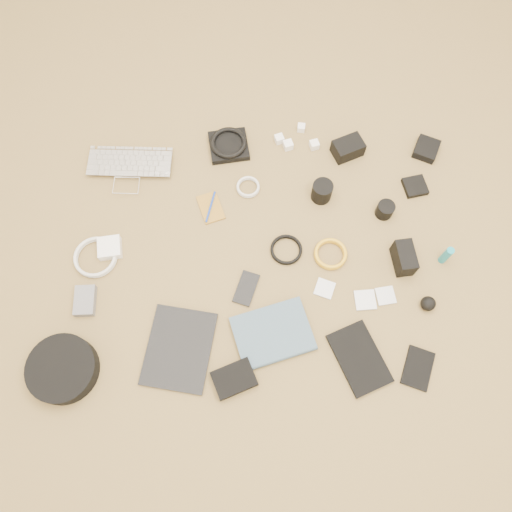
{
  "coord_description": "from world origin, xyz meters",
  "views": [
    {
      "loc": [
        -0.02,
        -0.66,
        1.67
      ],
      "look_at": [
        -0.01,
        -0.02,
        0.02
      ],
      "focal_mm": 35.0,
      "sensor_mm": 36.0,
      "label": 1
    }
  ],
  "objects_px": {
    "dslr_camera": "(348,148)",
    "phone": "(246,288)",
    "tablet": "(179,349)",
    "paperback": "(282,361)",
    "laptop": "(129,173)",
    "headphone_case": "(63,369)"
  },
  "relations": [
    {
      "from": "laptop",
      "to": "headphone_case",
      "type": "height_order",
      "value": "headphone_case"
    },
    {
      "from": "laptop",
      "to": "headphone_case",
      "type": "xyz_separation_m",
      "value": [
        -0.14,
        -0.74,
        0.02
      ]
    },
    {
      "from": "paperback",
      "to": "headphone_case",
      "type": "bearing_deg",
      "value": 74.99
    },
    {
      "from": "laptop",
      "to": "dslr_camera",
      "type": "xyz_separation_m",
      "value": [
        0.84,
        0.09,
        0.02
      ]
    },
    {
      "from": "phone",
      "to": "headphone_case",
      "type": "xyz_separation_m",
      "value": [
        -0.59,
        -0.28,
        0.03
      ]
    },
    {
      "from": "tablet",
      "to": "phone",
      "type": "height_order",
      "value": "tablet"
    },
    {
      "from": "paperback",
      "to": "tablet",
      "type": "bearing_deg",
      "value": 65.71
    },
    {
      "from": "laptop",
      "to": "phone",
      "type": "xyz_separation_m",
      "value": [
        0.45,
        -0.46,
        -0.01
      ]
    },
    {
      "from": "dslr_camera",
      "to": "tablet",
      "type": "xyz_separation_m",
      "value": [
        -0.61,
        -0.76,
        -0.03
      ]
    },
    {
      "from": "laptop",
      "to": "dslr_camera",
      "type": "distance_m",
      "value": 0.84
    },
    {
      "from": "phone",
      "to": "paperback",
      "type": "xyz_separation_m",
      "value": [
        0.12,
        -0.25,
        0.01
      ]
    },
    {
      "from": "dslr_camera",
      "to": "phone",
      "type": "xyz_separation_m",
      "value": [
        -0.39,
        -0.55,
        -0.03
      ]
    },
    {
      "from": "phone",
      "to": "tablet",
      "type": "bearing_deg",
      "value": -118.04
    },
    {
      "from": "dslr_camera",
      "to": "headphone_case",
      "type": "xyz_separation_m",
      "value": [
        -0.98,
        -0.83,
        -0.0
      ]
    },
    {
      "from": "tablet",
      "to": "headphone_case",
      "type": "relative_size",
      "value": 1.23
    },
    {
      "from": "dslr_camera",
      "to": "paperback",
      "type": "relative_size",
      "value": 0.44
    },
    {
      "from": "paperback",
      "to": "dslr_camera",
      "type": "bearing_deg",
      "value": -35.8
    },
    {
      "from": "tablet",
      "to": "phone",
      "type": "distance_m",
      "value": 0.31
    },
    {
      "from": "dslr_camera",
      "to": "tablet",
      "type": "distance_m",
      "value": 0.98
    },
    {
      "from": "tablet",
      "to": "headphone_case",
      "type": "bearing_deg",
      "value": -159.76
    },
    {
      "from": "laptop",
      "to": "paperback",
      "type": "bearing_deg",
      "value": -49.66
    },
    {
      "from": "tablet",
      "to": "laptop",
      "type": "bearing_deg",
      "value": 118.28
    }
  ]
}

